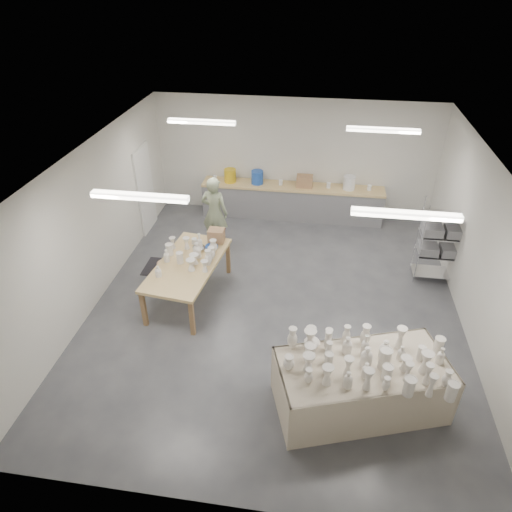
% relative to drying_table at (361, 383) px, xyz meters
% --- Properties ---
extents(room, '(8.00, 8.02, 3.00)m').
position_rel_drying_table_xyz_m(room, '(-1.61, 2.28, 1.57)').
color(room, '#424449').
rests_on(room, ground).
extents(back_counter, '(4.60, 0.60, 1.24)m').
position_rel_drying_table_xyz_m(back_counter, '(-1.51, 5.88, 0.01)').
color(back_counter, tan).
rests_on(back_counter, ground).
extents(wire_shelf, '(0.88, 0.48, 1.80)m').
position_rel_drying_table_xyz_m(wire_shelf, '(1.70, 3.60, 0.44)').
color(wire_shelf, silver).
rests_on(wire_shelf, ground).
extents(drying_table, '(2.70, 1.92, 1.25)m').
position_rel_drying_table_xyz_m(drying_table, '(0.00, 0.00, 0.00)').
color(drying_table, olive).
rests_on(drying_table, ground).
extents(work_table, '(1.34, 2.28, 1.18)m').
position_rel_drying_table_xyz_m(work_table, '(-3.16, 2.36, 0.34)').
color(work_table, tan).
rests_on(work_table, ground).
extents(rug, '(1.00, 0.70, 0.02)m').
position_rel_drying_table_xyz_m(rug, '(-4.00, 3.12, -0.47)').
color(rug, black).
rests_on(rug, ground).
extents(cat, '(0.52, 0.43, 0.19)m').
position_rel_drying_table_xyz_m(cat, '(-3.98, 3.10, -0.36)').
color(cat, white).
rests_on(cat, rug).
extents(potter, '(0.69, 0.52, 1.73)m').
position_rel_drying_table_xyz_m(potter, '(-3.14, 4.22, 0.38)').
color(potter, '#9DAC85').
rests_on(potter, ground).
extents(red_stool, '(0.37, 0.37, 0.32)m').
position_rel_drying_table_xyz_m(red_stool, '(-3.14, 4.49, -0.19)').
color(red_stool, '#A81818').
rests_on(red_stool, ground).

